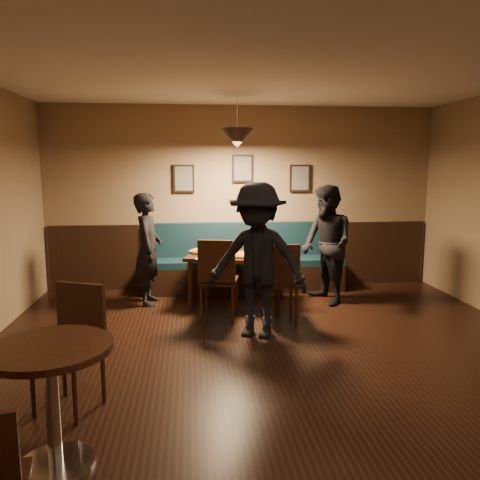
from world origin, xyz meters
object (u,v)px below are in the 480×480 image
(booth_bench, at_px, (244,258))
(diner_left, at_px, (148,249))
(dining_table, at_px, (237,279))
(tabasco_bottle, at_px, (279,249))
(cafe_table, at_px, (53,407))
(soda_glass, at_px, (286,252))
(cafe_chair_far, at_px, (67,350))
(diner_front, at_px, (257,261))
(chair_near_right, at_px, (279,281))
(chair_near_left, at_px, (219,278))
(diner_right, at_px, (327,245))

(booth_bench, distance_m, diner_left, 1.52)
(dining_table, bearing_deg, tabasco_bottle, 14.72)
(booth_bench, distance_m, cafe_table, 4.53)
(soda_glass, bearing_deg, tabasco_bottle, 99.95)
(cafe_chair_far, bearing_deg, booth_bench, -94.25)
(dining_table, bearing_deg, diner_front, -70.67)
(chair_near_right, xyz_separation_m, diner_left, (-1.65, 0.88, 0.28))
(dining_table, distance_m, cafe_table, 3.79)
(chair_near_left, xyz_separation_m, diner_front, (0.38, -0.68, 0.35))
(booth_bench, bearing_deg, diner_front, -92.41)
(diner_right, relative_size, tabasco_bottle, 12.28)
(booth_bench, xyz_separation_m, cafe_chair_far, (-1.76, -3.47, -0.01))
(chair_near_left, height_order, soda_glass, chair_near_left)
(tabasco_bottle, xyz_separation_m, cafe_chair_far, (-2.16, -2.75, -0.28))
(diner_front, bearing_deg, cafe_table, -102.26)
(chair_near_left, relative_size, diner_right, 0.62)
(dining_table, height_order, soda_glass, soda_glass)
(chair_near_left, xyz_separation_m, diner_right, (1.51, 0.53, 0.31))
(diner_right, bearing_deg, diner_front, -58.78)
(chair_near_left, relative_size, cafe_chair_far, 1.05)
(chair_near_right, height_order, diner_front, diner_front)
(dining_table, xyz_separation_m, chair_near_right, (0.45, -0.72, 0.14))
(soda_glass, relative_size, cafe_chair_far, 0.15)
(diner_right, distance_m, tabasco_bottle, 0.66)
(diner_left, xyz_separation_m, soda_glass, (1.83, -0.42, 0.01))
(cafe_table, height_order, cafe_chair_far, cafe_chair_far)
(booth_bench, bearing_deg, dining_table, -103.83)
(booth_bench, relative_size, tabasco_bottle, 22.48)
(cafe_chair_far, bearing_deg, diner_front, -115.75)
(cafe_chair_far, bearing_deg, tabasco_bottle, -105.52)
(booth_bench, height_order, soda_glass, booth_bench)
(chair_near_right, distance_m, diner_front, 0.74)
(tabasco_bottle, bearing_deg, diner_left, 174.79)
(booth_bench, xyz_separation_m, diner_front, (-0.08, -1.98, 0.36))
(booth_bench, bearing_deg, cafe_chair_far, -116.87)
(diner_right, relative_size, cafe_chair_far, 1.69)
(diner_left, xyz_separation_m, diner_front, (1.30, -1.42, 0.09))
(cafe_table, bearing_deg, tabasco_bottle, 59.28)
(diner_left, height_order, cafe_table, diner_left)
(soda_glass, bearing_deg, diner_right, 19.24)
(dining_table, xyz_separation_m, cafe_table, (-1.49, -3.48, 0.05))
(booth_bench, bearing_deg, diner_right, -36.49)
(soda_glass, distance_m, tabasco_bottle, 0.27)
(booth_bench, xyz_separation_m, soda_glass, (0.44, -0.99, 0.27))
(dining_table, distance_m, diner_right, 1.32)
(booth_bench, height_order, dining_table, booth_bench)
(chair_near_left, bearing_deg, diner_front, -48.94)
(diner_left, distance_m, cafe_chair_far, 2.95)
(diner_left, bearing_deg, soda_glass, -100.38)
(diner_right, height_order, cafe_chair_far, diner_right)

